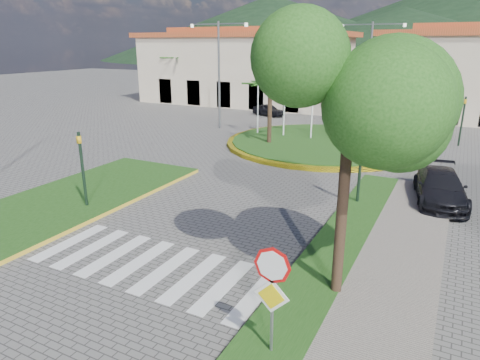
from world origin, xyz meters
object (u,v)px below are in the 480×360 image
at_px(car_dark_b, 416,124).
at_px(white_van, 303,105).
at_px(roundabout_island, 323,143).
at_px(deciduous_tree, 351,102).
at_px(stop_sign, 272,285).
at_px(car_side_right, 440,187).
at_px(car_dark_a, 269,110).

bearing_deg(car_dark_b, white_van, 63.54).
relative_size(roundabout_island, white_van, 2.65).
distance_m(deciduous_tree, white_van, 32.50).
height_order(stop_sign, white_van, stop_sign).
bearing_deg(white_van, car_side_right, -139.11).
xyz_separation_m(white_van, car_dark_a, (-2.01, -3.73, -0.13)).
relative_size(roundabout_island, stop_sign, 4.79).
height_order(deciduous_tree, car_side_right, deciduous_tree).
bearing_deg(stop_sign, deciduous_tree, 78.82).
bearing_deg(deciduous_tree, white_van, 110.91).
distance_m(car_dark_a, car_dark_b, 12.97).
bearing_deg(stop_sign, roundabout_island, 103.73).
relative_size(car_dark_a, car_side_right, 0.68).
distance_m(white_van, car_side_right, 25.05).
distance_m(roundabout_island, stop_sign, 20.69).
xyz_separation_m(stop_sign, deciduous_tree, (0.60, 3.04, 3.38)).
relative_size(roundabout_island, car_dark_a, 4.02).
xyz_separation_m(car_dark_a, car_dark_b, (12.91, -1.34, 0.02)).
xyz_separation_m(roundabout_island, car_dark_b, (4.90, 8.00, 0.39)).
height_order(roundabout_island, white_van, roundabout_island).
distance_m(stop_sign, car_dark_a, 32.11).
height_order(roundabout_island, car_dark_a, roundabout_island).
distance_m(deciduous_tree, car_dark_a, 29.96).
distance_m(roundabout_island, car_side_right, 11.00).
bearing_deg(car_dark_b, roundabout_island, 147.00).
distance_m(deciduous_tree, car_side_right, 10.23).
relative_size(stop_sign, car_side_right, 0.57).
relative_size(deciduous_tree, white_van, 1.42).
bearing_deg(roundabout_island, stop_sign, -76.27).
distance_m(roundabout_island, white_van, 14.39).
bearing_deg(car_side_right, car_dark_a, 122.04).
relative_size(deciduous_tree, car_dark_a, 2.15).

